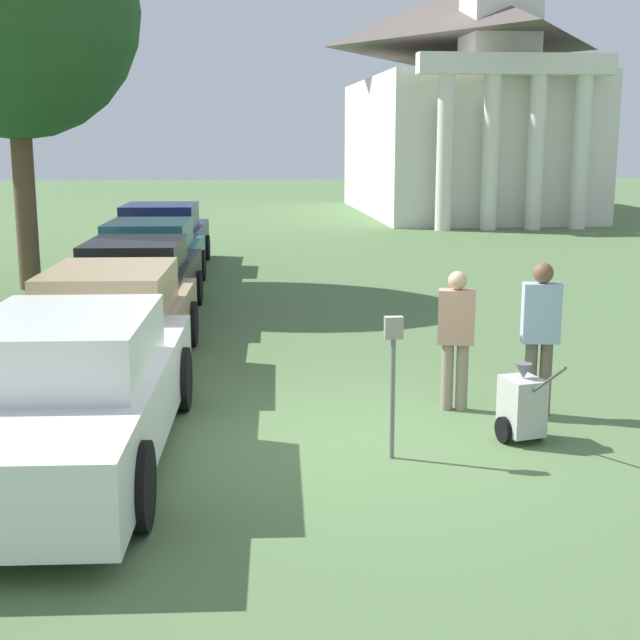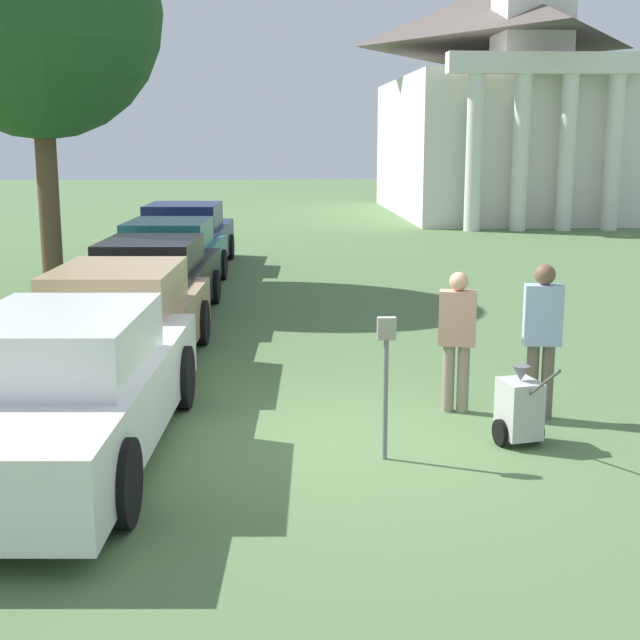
{
  "view_description": "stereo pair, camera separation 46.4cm",
  "coord_description": "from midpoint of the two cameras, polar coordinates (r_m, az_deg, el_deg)",
  "views": [
    {
      "loc": [
        -1.43,
        -8.8,
        3.15
      ],
      "look_at": [
        -0.36,
        1.13,
        1.1
      ],
      "focal_mm": 50.0,
      "sensor_mm": 36.0,
      "label": 1
    },
    {
      "loc": [
        -0.97,
        -8.84,
        3.15
      ],
      "look_at": [
        -0.36,
        1.13,
        1.1
      ],
      "focal_mm": 50.0,
      "sensor_mm": 36.0,
      "label": 2
    }
  ],
  "objects": [
    {
      "name": "church",
      "position": [
        37.96,
        9.01,
        15.41
      ],
      "size": [
        8.19,
        13.96,
        25.0
      ],
      "color": "silver",
      "rests_on": "ground_plane"
    },
    {
      "name": "parking_meter",
      "position": [
        8.75,
        3.19,
        -2.64
      ],
      "size": [
        0.18,
        0.09,
        1.45
      ],
      "color": "slate",
      "rests_on": "ground_plane"
    },
    {
      "name": "parked_car_tan",
      "position": [
        12.32,
        -14.16,
        -0.32
      ],
      "size": [
        2.15,
        5.24,
        1.48
      ],
      "rotation": [
        0.0,
        0.0,
        -0.06
      ],
      "color": "tan",
      "rests_on": "ground_plane"
    },
    {
      "name": "parked_car_black",
      "position": [
        15.76,
        -12.44,
        2.29
      ],
      "size": [
        2.16,
        5.18,
        1.44
      ],
      "rotation": [
        0.0,
        0.0,
        -0.06
      ],
      "color": "black",
      "rests_on": "ground_plane"
    },
    {
      "name": "person_supervisor",
      "position": [
        10.36,
        12.68,
        -0.56
      ],
      "size": [
        0.45,
        0.29,
        1.78
      ],
      "rotation": [
        0.0,
        0.0,
        2.97
      ],
      "color": "#665B4C",
      "rests_on": "ground_plane"
    },
    {
      "name": "ground_plane",
      "position": [
        9.45,
        1.51,
        -7.89
      ],
      "size": [
        120.0,
        120.0,
        0.0
      ],
      "primitive_type": "plane",
      "color": "#517042"
    },
    {
      "name": "equipment_cart",
      "position": [
        9.58,
        11.45,
        -5.4
      ],
      "size": [
        0.52,
        1.0,
        1.0
      ],
      "rotation": [
        0.0,
        0.0,
        0.21
      ],
      "color": "#B2B2AD",
      "rests_on": "ground_plane"
    },
    {
      "name": "parked_car_teal",
      "position": [
        18.65,
        -11.49,
        3.8
      ],
      "size": [
        2.18,
        5.18,
        1.5
      ],
      "rotation": [
        0.0,
        0.0,
        -0.06
      ],
      "color": "#23666B",
      "rests_on": "ground_plane"
    },
    {
      "name": "parked_car_navy",
      "position": [
        22.14,
        -10.68,
        5.1
      ],
      "size": [
        2.28,
        4.9,
        1.58
      ],
      "rotation": [
        0.0,
        0.0,
        -0.06
      ],
      "color": "#19234C",
      "rests_on": "ground_plane"
    },
    {
      "name": "parked_car_white",
      "position": [
        9.1,
        -17.0,
        -4.51
      ],
      "size": [
        2.18,
        5.39,
        1.52
      ],
      "rotation": [
        0.0,
        0.0,
        -0.06
      ],
      "color": "silver",
      "rests_on": "ground_plane"
    },
    {
      "name": "shade_tree",
      "position": [
        19.87,
        -19.74,
        18.08
      ],
      "size": [
        5.07,
        5.07,
        8.17
      ],
      "color": "brown",
      "rests_on": "ground_plane"
    },
    {
      "name": "person_worker",
      "position": [
        10.41,
        7.44,
        -0.78
      ],
      "size": [
        0.46,
        0.32,
        1.65
      ],
      "rotation": [
        0.0,
        0.0,
        2.88
      ],
      "color": "gray",
      "rests_on": "ground_plane"
    }
  ]
}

